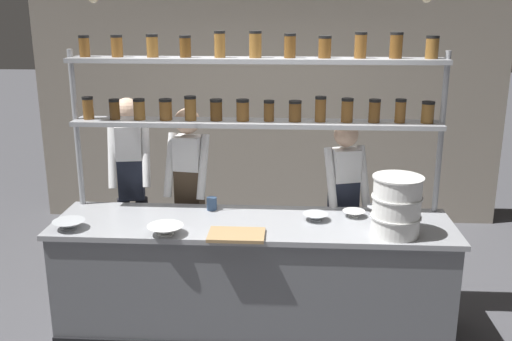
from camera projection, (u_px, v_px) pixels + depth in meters
ground_plane at (253, 329)px, 4.57m from camera, size 40.00×40.00×0.00m
back_wall at (267, 88)px, 6.60m from camera, size 5.43×0.12×3.20m
prep_counter at (253, 277)px, 4.44m from camera, size 3.03×0.76×0.92m
spice_shelf_unit at (257, 97)px, 4.39m from camera, size 2.91×0.28×2.32m
chef_left at (131, 180)px, 5.05m from camera, size 0.40×0.33×1.74m
chef_center at (189, 191)px, 4.87m from camera, size 0.39×0.32×1.69m
chef_right at (344, 202)px, 4.81m from camera, size 0.41×0.34×1.58m
container_stack at (397, 206)px, 4.02m from camera, size 0.36×0.36×0.43m
cutting_board at (236, 235)px, 4.03m from camera, size 0.40×0.26×0.02m
prep_bowl_near_left at (315, 217)px, 4.34m from camera, size 0.20×0.20×0.05m
prep_bowl_center_front at (69, 225)px, 4.17m from camera, size 0.24×0.24×0.06m
prep_bowl_center_back at (354, 214)px, 4.42m from camera, size 0.18×0.18×0.05m
prep_bowl_near_right at (379, 210)px, 4.50m from camera, size 0.20×0.20×0.05m
prep_bowl_far_left at (165, 230)px, 4.06m from camera, size 0.26×0.26×0.07m
serving_cup_front at (212, 204)px, 4.56m from camera, size 0.08×0.08×0.10m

